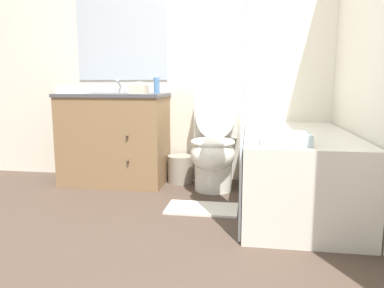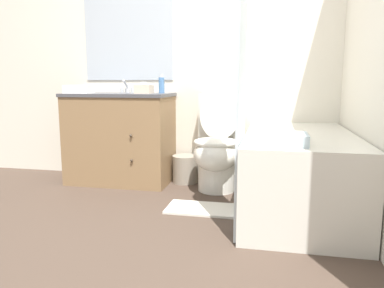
% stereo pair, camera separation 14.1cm
% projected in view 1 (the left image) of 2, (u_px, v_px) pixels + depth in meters
% --- Properties ---
extents(ground_plane, '(14.00, 14.00, 0.00)m').
position_uv_depth(ground_plane, '(153.00, 260.00, 1.98)').
color(ground_plane, '#47382D').
extents(wall_back, '(8.00, 0.06, 2.50)m').
position_uv_depth(wall_back, '(199.00, 48.00, 3.49)').
color(wall_back, silver).
rests_on(wall_back, ground_plane).
extents(wall_right, '(0.05, 2.74, 2.50)m').
position_uv_depth(wall_right, '(370.00, 33.00, 2.43)').
color(wall_right, silver).
rests_on(wall_right, ground_plane).
extents(vanity_cabinet, '(0.95, 0.56, 0.83)m').
position_uv_depth(vanity_cabinet, '(115.00, 138.00, 3.46)').
color(vanity_cabinet, olive).
rests_on(vanity_cabinet, ground_plane).
extents(sink_faucet, '(0.14, 0.12, 0.12)m').
position_uv_depth(sink_faucet, '(121.00, 89.00, 3.58)').
color(sink_faucet, silver).
rests_on(sink_faucet, vanity_cabinet).
extents(toilet, '(0.39, 0.64, 0.86)m').
position_uv_depth(toilet, '(214.00, 147.00, 3.26)').
color(toilet, silver).
rests_on(toilet, ground_plane).
extents(bathtub, '(0.76, 1.49, 0.57)m').
position_uv_depth(bathtub, '(296.00, 170.00, 2.77)').
color(bathtub, silver).
rests_on(bathtub, ground_plane).
extents(shower_curtain, '(0.02, 0.54, 1.94)m').
position_uv_depth(shower_curtain, '(244.00, 75.00, 2.30)').
color(shower_curtain, silver).
rests_on(shower_curtain, ground_plane).
extents(wastebasket, '(0.24, 0.24, 0.25)m').
position_uv_depth(wastebasket, '(181.00, 169.00, 3.51)').
color(wastebasket, gray).
rests_on(wastebasket, ground_plane).
extents(tissue_box, '(0.14, 0.14, 0.10)m').
position_uv_depth(tissue_box, '(139.00, 89.00, 3.31)').
color(tissue_box, beige).
rests_on(tissue_box, vanity_cabinet).
extents(soap_dispenser, '(0.05, 0.05, 0.17)m').
position_uv_depth(soap_dispenser, '(157.00, 85.00, 3.36)').
color(soap_dispenser, '#4C7AB2').
rests_on(soap_dispenser, vanity_cabinet).
extents(hand_towel_folded, '(0.24, 0.15, 0.07)m').
position_uv_depth(hand_towel_folded, '(72.00, 89.00, 3.28)').
color(hand_towel_folded, white).
rests_on(hand_towel_folded, vanity_cabinet).
extents(bath_towel_folded, '(0.29, 0.24, 0.07)m').
position_uv_depth(bath_towel_folded, '(285.00, 138.00, 2.22)').
color(bath_towel_folded, silver).
rests_on(bath_towel_folded, bathtub).
extents(bath_mat, '(0.53, 0.30, 0.02)m').
position_uv_depth(bath_mat, '(202.00, 209.00, 2.77)').
color(bath_mat, silver).
rests_on(bath_mat, ground_plane).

